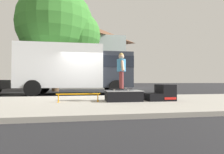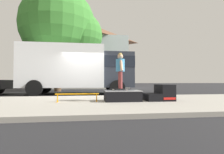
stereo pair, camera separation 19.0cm
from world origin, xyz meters
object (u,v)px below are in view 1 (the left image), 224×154
(kicker_ramp, at_px, (161,94))
(box_truck, at_px, (77,68))
(skateboard, at_px, (121,89))
(skate_box, at_px, (123,95))
(skater_kid, at_px, (121,67))
(grind_rail, at_px, (78,95))
(street_tree_main, at_px, (60,27))

(kicker_ramp, bearing_deg, box_truck, 121.92)
(skateboard, relative_size, box_truck, 0.12)
(skate_box, relative_size, kicker_ramp, 1.28)
(skater_kid, height_order, box_truck, box_truck)
(kicker_ramp, xyz_separation_m, skater_kid, (-1.51, 0.01, 0.96))
(skater_kid, bearing_deg, kicker_ramp, -0.20)
(skate_box, xyz_separation_m, kicker_ramp, (1.44, -0.00, 0.04))
(grind_rail, bearing_deg, street_tree_main, 101.40)
(skater_kid, bearing_deg, street_tree_main, 110.54)
(box_truck, xyz_separation_m, street_tree_main, (-1.53, 3.52, 3.62))
(skate_box, distance_m, grind_rail, 1.58)
(grind_rail, height_order, street_tree_main, street_tree_main)
(skateboard, bearing_deg, grind_rail, -179.88)
(box_truck, bearing_deg, kicker_ramp, -58.08)
(skateboard, distance_m, skater_kid, 0.77)
(kicker_ramp, relative_size, skateboard, 1.24)
(skate_box, relative_size, grind_rail, 0.85)
(box_truck, bearing_deg, grind_rail, -87.44)
(skate_box, distance_m, skater_kid, 1.00)
(kicker_ramp, distance_m, street_tree_main, 11.14)
(skate_box, xyz_separation_m, street_tree_main, (-3.35, 8.75, 5.00))
(skateboard, xyz_separation_m, street_tree_main, (-3.28, 8.75, 4.77))
(skate_box, xyz_separation_m, skateboard, (-0.07, 0.00, 0.23))
(box_truck, relative_size, street_tree_main, 0.81)
(kicker_ramp, bearing_deg, street_tree_main, 118.69)
(skate_box, distance_m, box_truck, 5.71)
(skate_box, xyz_separation_m, grind_rail, (-1.58, 0.00, 0.01))
(kicker_ramp, height_order, skateboard, kicker_ramp)
(kicker_ramp, xyz_separation_m, box_truck, (-3.26, 5.23, 1.34))
(kicker_ramp, bearing_deg, skateboard, 179.80)
(grind_rail, relative_size, skater_kid, 1.16)
(skater_kid, bearing_deg, grind_rail, -179.88)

